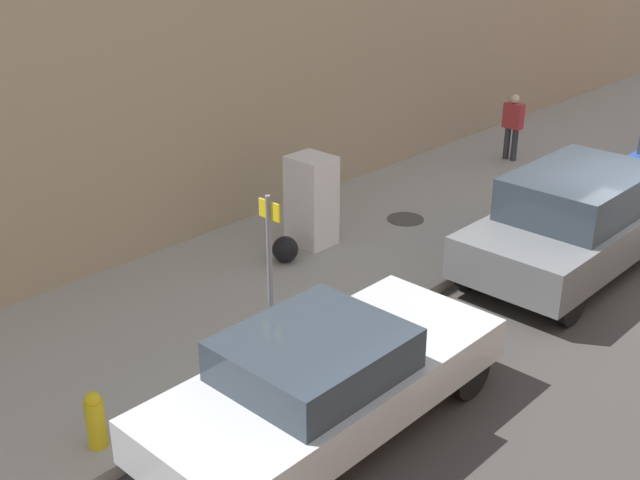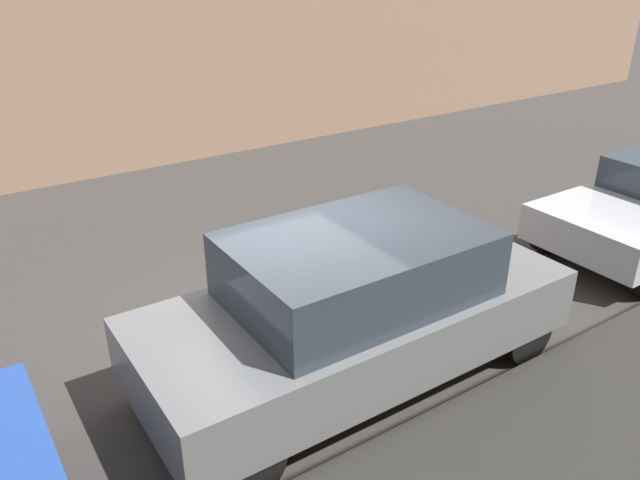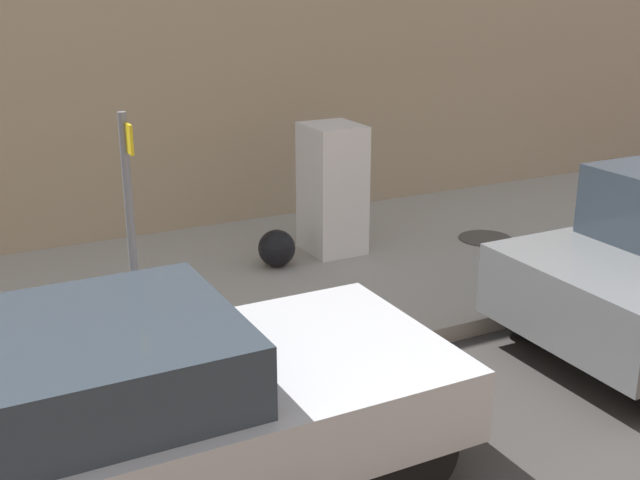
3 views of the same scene
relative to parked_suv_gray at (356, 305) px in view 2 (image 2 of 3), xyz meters
name	(u,v)px [view 2 (image 2 of 3)]	position (x,y,z in m)	size (l,w,h in m)	color
ground_plane	(287,341)	(0.96, 0.32, -0.90)	(80.00, 80.00, 0.00)	#383533
parked_suv_gray	(356,305)	(0.00, 0.00, 0.00)	(2.00, 4.79, 1.74)	slate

